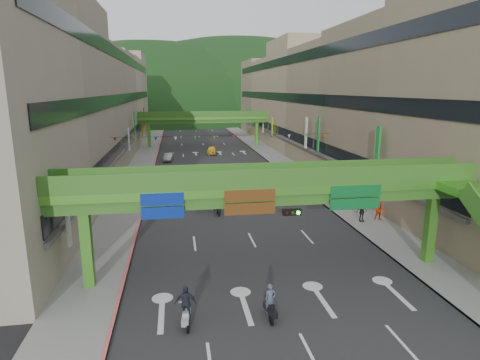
# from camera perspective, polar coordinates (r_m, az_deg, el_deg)

# --- Properties ---
(ground) EXTENTS (320.00, 320.00, 0.00)m
(ground) POSITION_cam_1_polar(r_m,az_deg,el_deg) (21.45, 8.09, -20.13)
(ground) COLOR black
(ground) RESTS_ON ground
(road_slab) EXTENTS (18.00, 140.00, 0.02)m
(road_slab) POSITION_cam_1_polar(r_m,az_deg,el_deg) (68.35, -4.23, 3.06)
(road_slab) COLOR #28282B
(road_slab) RESTS_ON ground
(sidewalk_left) EXTENTS (4.00, 140.00, 0.15)m
(sidewalk_left) POSITION_cam_1_polar(r_m,az_deg,el_deg) (68.32, -13.47, 2.79)
(sidewalk_left) COLOR gray
(sidewalk_left) RESTS_ON ground
(sidewalk_right) EXTENTS (4.00, 140.00, 0.15)m
(sidewalk_right) POSITION_cam_1_polar(r_m,az_deg,el_deg) (70.10, 4.78, 3.35)
(sidewalk_right) COLOR gray
(sidewalk_right) RESTS_ON ground
(curb_left) EXTENTS (0.20, 140.00, 0.18)m
(curb_left) POSITION_cam_1_polar(r_m,az_deg,el_deg) (68.20, -11.88, 2.87)
(curb_left) COLOR #CC5959
(curb_left) RESTS_ON ground
(curb_right) EXTENTS (0.20, 140.00, 0.18)m
(curb_right) POSITION_cam_1_polar(r_m,az_deg,el_deg) (69.67, 3.26, 3.33)
(curb_right) COLOR gray
(curb_right) RESTS_ON ground
(building_row_left) EXTENTS (12.80, 95.00, 19.00)m
(building_row_left) POSITION_cam_1_polar(r_m,az_deg,el_deg) (68.46, -20.62, 10.26)
(building_row_left) COLOR #9E937F
(building_row_left) RESTS_ON ground
(building_row_right) EXTENTS (12.80, 95.00, 19.00)m
(building_row_right) POSITION_cam_1_polar(r_m,az_deg,el_deg) (71.49, 11.22, 10.91)
(building_row_right) COLOR gray
(building_row_right) RESTS_ON ground
(overpass_near) EXTENTS (28.00, 12.27, 7.10)m
(overpass_near) POSITION_cam_1_polar(r_m,az_deg,el_deg) (24.30, 6.88, -2.56)
(overpass_near) COLOR #4C9E2D
(overpass_near) RESTS_ON ground
(overpass_far) EXTENTS (28.00, 2.20, 7.10)m
(overpass_far) POSITION_cam_1_polar(r_m,az_deg,el_deg) (82.54, -5.20, 8.51)
(overpass_far) COLOR #4C9E2D
(overpass_far) RESTS_ON ground
(hill_left) EXTENTS (168.00, 140.00, 112.00)m
(hill_left) POSITION_cam_1_polar(r_m,az_deg,el_deg) (177.75, -12.22, 8.86)
(hill_left) COLOR #1C4419
(hill_left) RESTS_ON ground
(hill_right) EXTENTS (208.00, 176.00, 128.00)m
(hill_right) POSITION_cam_1_polar(r_m,az_deg,el_deg) (199.82, -0.23, 9.56)
(hill_right) COLOR #1C4419
(hill_right) RESTS_ON ground
(bunting_string) EXTENTS (26.00, 0.36, 0.47)m
(bunting_string) POSITION_cam_1_polar(r_m,az_deg,el_deg) (47.79, -2.28, 6.06)
(bunting_string) COLOR black
(bunting_string) RESTS_ON ground
(scooter_rider_near) EXTENTS (0.65, 1.60, 1.94)m
(scooter_rider_near) POSITION_cam_1_polar(r_m,az_deg,el_deg) (21.54, 4.33, -17.09)
(scooter_rider_near) COLOR black
(scooter_rider_near) RESTS_ON ground
(scooter_rider_mid) EXTENTS (0.91, 1.60, 2.21)m
(scooter_rider_mid) POSITION_cam_1_polar(r_m,az_deg,el_deg) (37.72, -3.11, -3.27)
(scooter_rider_mid) COLOR black
(scooter_rider_mid) RESTS_ON ground
(scooter_rider_left) EXTENTS (1.13, 1.60, 2.20)m
(scooter_rider_left) POSITION_cam_1_polar(r_m,az_deg,el_deg) (20.96, -7.73, -17.39)
(scooter_rider_left) COLOR #9A98A0
(scooter_rider_left) RESTS_ON ground
(scooter_rider_far) EXTENTS (0.81, 1.60, 1.88)m
(scooter_rider_far) POSITION_cam_1_polar(r_m,az_deg,el_deg) (41.15, -5.87, -2.25)
(scooter_rider_far) COLOR maroon
(scooter_rider_far) RESTS_ON ground
(parked_scooter_row) EXTENTS (1.60, 9.37, 1.08)m
(parked_scooter_row) POSITION_cam_1_polar(r_m,az_deg,el_deg) (50.51, 7.74, 0.06)
(parked_scooter_row) COLOR black
(parked_scooter_row) RESTS_ON ground
(car_silver) EXTENTS (1.70, 3.88, 1.24)m
(car_silver) POSITION_cam_1_polar(r_m,az_deg,el_deg) (66.85, -10.15, 3.20)
(car_silver) COLOR #999BA0
(car_silver) RESTS_ON ground
(car_yellow) EXTENTS (2.27, 4.43, 1.44)m
(car_yellow) POSITION_cam_1_polar(r_m,az_deg,el_deg) (72.94, -4.02, 4.26)
(car_yellow) COLOR yellow
(car_yellow) RESTS_ON ground
(pedestrian_red) EXTENTS (0.99, 0.83, 1.84)m
(pedestrian_red) POSITION_cam_1_polar(r_m,az_deg,el_deg) (37.87, 19.25, -4.30)
(pedestrian_red) COLOR red
(pedestrian_red) RESTS_ON ground
(pedestrian_dark) EXTENTS (1.09, 0.56, 1.79)m
(pedestrian_dark) POSITION_cam_1_polar(r_m,az_deg,el_deg) (37.03, 16.92, -4.56)
(pedestrian_dark) COLOR black
(pedestrian_dark) RESTS_ON ground
(pedestrian_blue) EXTENTS (0.95, 0.79, 1.73)m
(pedestrian_blue) POSITION_cam_1_polar(r_m,az_deg,el_deg) (49.55, 9.28, 0.16)
(pedestrian_blue) COLOR #2E3950
(pedestrian_blue) RESTS_ON ground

